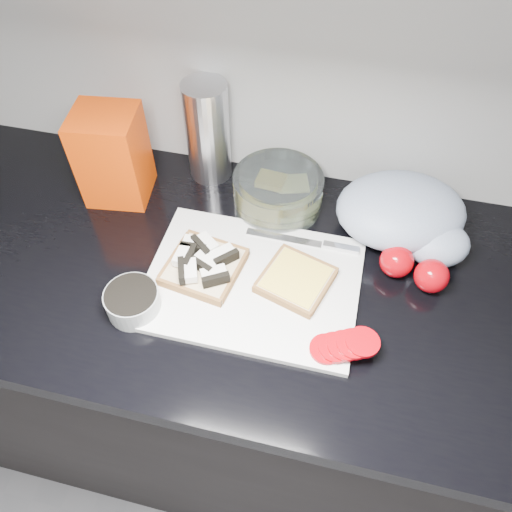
{
  "coord_description": "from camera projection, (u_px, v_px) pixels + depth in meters",
  "views": [
    {
      "loc": [
        0.08,
        0.63,
        1.68
      ],
      "look_at": [
        -0.05,
        1.2,
        0.95
      ],
      "focal_mm": 35.0,
      "sensor_mm": 36.0,
      "label": 1
    }
  ],
  "objects": [
    {
      "name": "whole_tomatoes",
      "position": [
        414.0,
        268.0,
        0.93
      ],
      "size": [
        0.13,
        0.08,
        0.06
      ],
      "rotation": [
        0.0,
        0.0,
        0.02
      ],
      "color": "#AC030C",
      "rests_on": "countertop"
    },
    {
      "name": "knife",
      "position": [
        316.0,
        243.0,
        1.0
      ],
      "size": [
        0.23,
        0.02,
        0.01
      ],
      "rotation": [
        0.0,
        0.0,
        -0.01
      ],
      "color": "silver",
      "rests_on": "cutting_board"
    },
    {
      "name": "tomato_slices",
      "position": [
        344.0,
        346.0,
        0.84
      ],
      "size": [
        0.13,
        0.09,
        0.02
      ],
      "rotation": [
        0.0,
        0.0,
        -0.17
      ],
      "color": "#AC030C",
      "rests_on": "cutting_board"
    },
    {
      "name": "seed_tub",
      "position": [
        133.0,
        301.0,
        0.89
      ],
      "size": [
        0.1,
        0.1,
        0.05
      ],
      "color": "#959A9A",
      "rests_on": "countertop"
    },
    {
      "name": "base_cabinet",
      "position": [
        276.0,
        381.0,
        1.33
      ],
      "size": [
        3.5,
        0.6,
        0.86
      ],
      "primitive_type": "cube",
      "color": "black",
      "rests_on": "ground"
    },
    {
      "name": "steel_canister",
      "position": [
        208.0,
        132.0,
        1.06
      ],
      "size": [
        0.09,
        0.09,
        0.23
      ],
      "primitive_type": "cylinder",
      "color": "silver",
      "rests_on": "countertop"
    },
    {
      "name": "bread_bag",
      "position": [
        113.0,
        156.0,
        1.03
      ],
      "size": [
        0.14,
        0.13,
        0.2
      ],
      "primitive_type": "cube",
      "rotation": [
        0.0,
        0.0,
        0.13
      ],
      "color": "#E83A03",
      "rests_on": "countertop"
    },
    {
      "name": "cutting_board",
      "position": [
        252.0,
        282.0,
        0.95
      ],
      "size": [
        0.4,
        0.3,
        0.01
      ],
      "primitive_type": "cube",
      "color": "silver",
      "rests_on": "countertop"
    },
    {
      "name": "bread_right",
      "position": [
        296.0,
        280.0,
        0.93
      ],
      "size": [
        0.16,
        0.16,
        0.02
      ],
      "rotation": [
        0.0,
        0.0,
        -0.3
      ],
      "color": "beige",
      "rests_on": "cutting_board"
    },
    {
      "name": "tub_lid",
      "position": [
        219.0,
        242.0,
        1.01
      ],
      "size": [
        0.12,
        0.12,
        0.01
      ],
      "primitive_type": "cylinder",
      "rotation": [
        0.0,
        0.0,
        0.22
      ],
      "color": "white",
      "rests_on": "countertop"
    },
    {
      "name": "countertop",
      "position": [
        283.0,
        282.0,
        0.98
      ],
      "size": [
        3.5,
        0.64,
        0.04
      ],
      "primitive_type": "cube",
      "color": "black",
      "rests_on": "base_cabinet"
    },
    {
      "name": "glass_bowl",
      "position": [
        278.0,
        191.0,
        1.06
      ],
      "size": [
        0.19,
        0.19,
        0.08
      ],
      "rotation": [
        0.0,
        0.0,
        -0.08
      ],
      "color": "silver",
      "rests_on": "countertop"
    },
    {
      "name": "bread_left",
      "position": [
        204.0,
        264.0,
        0.95
      ],
      "size": [
        0.16,
        0.16,
        0.04
      ],
      "rotation": [
        0.0,
        0.0,
        -0.16
      ],
      "color": "beige",
      "rests_on": "cutting_board"
    },
    {
      "name": "grocery_bag",
      "position": [
        406.0,
        215.0,
        0.99
      ],
      "size": [
        0.3,
        0.26,
        0.11
      ],
      "rotation": [
        0.0,
        0.0,
        0.23
      ],
      "color": "#9EADC2",
      "rests_on": "countertop"
    }
  ]
}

